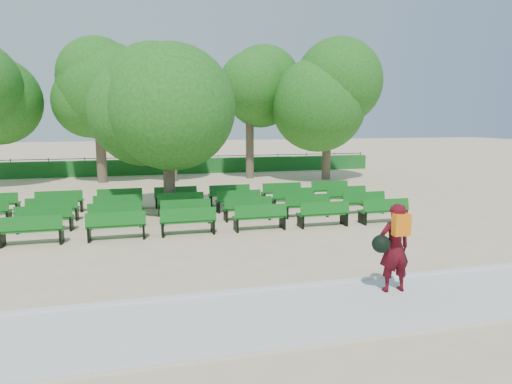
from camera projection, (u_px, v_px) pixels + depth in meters
ground at (203, 223)px, 14.67m from camera, size 120.00×120.00×0.00m
paving at (266, 317)px, 7.59m from camera, size 30.00×2.20×0.06m
curb at (249, 291)px, 8.69m from camera, size 30.00×0.12×0.10m
hedge at (171, 166)px, 27.98m from camera, size 26.00×0.70×0.90m
fence at (171, 173)px, 28.43m from camera, size 26.00×0.10×1.02m
tree_line at (177, 182)px, 24.23m from camera, size 21.80×6.80×7.04m
bench_array at (182, 216)px, 15.26m from camera, size 1.59×0.51×1.00m
tree_among at (167, 101)px, 15.45m from camera, size 4.21×4.21×5.81m
person at (394, 247)px, 8.53m from camera, size 0.80×0.48×1.69m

